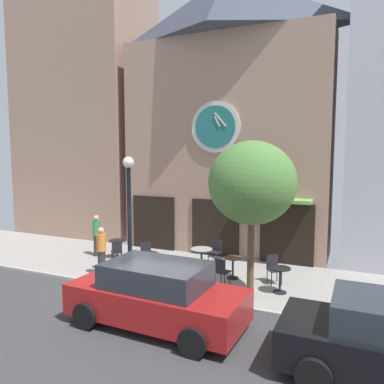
# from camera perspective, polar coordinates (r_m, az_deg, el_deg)

# --- Properties ---
(ground_plane) EXTENTS (27.63, 10.66, 0.13)m
(ground_plane) POSITION_cam_1_polar(r_m,az_deg,el_deg) (11.07, -7.83, -16.32)
(ground_plane) COLOR gray
(clock_building) EXTENTS (8.57, 3.61, 11.38)m
(clock_building) POSITION_cam_1_polar(r_m,az_deg,el_deg) (16.12, 5.19, 12.12)
(clock_building) COLOR #9E7A66
(clock_building) RESTS_ON ground_plane
(neighbor_building_left) EXTENTS (6.66, 4.02, 13.23)m
(neighbor_building_left) POSITION_cam_1_polar(r_m,az_deg,el_deg) (20.91, -15.91, 12.47)
(neighbor_building_left) COLOR #9E7A66
(neighbor_building_left) RESTS_ON ground_plane
(street_lamp) EXTENTS (0.36, 0.36, 4.05)m
(street_lamp) POSITION_cam_1_polar(r_m,az_deg,el_deg) (12.31, -9.56, -3.97)
(street_lamp) COLOR black
(street_lamp) RESTS_ON ground_plane
(street_tree) EXTENTS (2.49, 2.24, 4.52)m
(street_tree) POSITION_cam_1_polar(r_m,az_deg,el_deg) (10.60, 9.14, 1.32)
(street_tree) COLOR brown
(street_tree) RESTS_ON ground_plane
(cafe_table_leftmost) EXTENTS (0.65, 0.65, 0.73)m
(cafe_table_leftmost) POSITION_cam_1_polar(r_m,az_deg,el_deg) (15.27, -11.36, -8.05)
(cafe_table_leftmost) COLOR black
(cafe_table_leftmost) RESTS_ON ground_plane
(cafe_table_near_door) EXTENTS (0.77, 0.77, 0.72)m
(cafe_table_near_door) POSITION_cam_1_polar(r_m,az_deg,el_deg) (13.15, -6.84, -10.11)
(cafe_table_near_door) COLOR black
(cafe_table_near_door) RESTS_ON ground_plane
(cafe_table_center_right) EXTENTS (0.78, 0.78, 0.75)m
(cafe_table_center_right) POSITION_cam_1_polar(r_m,az_deg,el_deg) (13.58, 1.47, -9.46)
(cafe_table_center_right) COLOR black
(cafe_table_center_right) RESTS_ON ground_plane
(cafe_table_center_left) EXTENTS (0.61, 0.61, 0.72)m
(cafe_table_center_left) POSITION_cam_1_polar(r_m,az_deg,el_deg) (12.70, 6.27, -10.98)
(cafe_table_center_left) COLOR black
(cafe_table_center_left) RESTS_ON ground_plane
(cafe_table_center) EXTENTS (0.62, 0.62, 0.77)m
(cafe_table_center) POSITION_cam_1_polar(r_m,az_deg,el_deg) (11.69, 13.33, -12.43)
(cafe_table_center) COLOR black
(cafe_table_center) RESTS_ON ground_plane
(cafe_chair_right_end) EXTENTS (0.47, 0.47, 0.90)m
(cafe_chair_right_end) POSITION_cam_1_polar(r_m,az_deg,el_deg) (11.93, 4.54, -11.79)
(cafe_chair_right_end) COLOR black
(cafe_chair_right_end) RESTS_ON ground_plane
(cafe_chair_left_end) EXTENTS (0.57, 0.57, 0.90)m
(cafe_chair_left_end) POSITION_cam_1_polar(r_m,az_deg,el_deg) (13.92, -7.00, -9.22)
(cafe_chair_left_end) COLOR black
(cafe_chair_left_end) RESTS_ON ground_plane
(cafe_chair_curbside) EXTENTS (0.56, 0.56, 0.90)m
(cafe_chair_curbside) POSITION_cam_1_polar(r_m,az_deg,el_deg) (12.48, 12.34, -11.11)
(cafe_chair_curbside) COLOR black
(cafe_chair_curbside) RESTS_ON ground_plane
(cafe_chair_corner) EXTENTS (0.47, 0.47, 0.90)m
(cafe_chair_corner) POSITION_cam_1_polar(r_m,az_deg,el_deg) (14.26, 3.65, -8.82)
(cafe_chair_corner) COLOR black
(cafe_chair_corner) RESTS_ON ground_plane
(cafe_chair_facing_wall) EXTENTS (0.56, 0.56, 0.90)m
(cafe_chair_facing_wall) POSITION_cam_1_polar(r_m,az_deg,el_deg) (14.46, -11.43, -8.72)
(cafe_chair_facing_wall) COLOR black
(cafe_chair_facing_wall) RESTS_ON ground_plane
(pedestrian_green) EXTENTS (0.40, 0.40, 1.67)m
(pedestrian_green) POSITION_cam_1_polar(r_m,az_deg,el_deg) (15.68, -14.38, -6.38)
(pedestrian_green) COLOR #2D2D38
(pedestrian_green) RESTS_ON ground_plane
(pedestrian_orange) EXTENTS (0.41, 0.41, 1.67)m
(pedestrian_orange) POSITION_cam_1_polar(r_m,az_deg,el_deg) (13.18, -13.69, -8.71)
(pedestrian_orange) COLOR #2D2D38
(pedestrian_orange) RESTS_ON ground_plane
(parked_car_red) EXTENTS (4.37, 2.15, 1.55)m
(parked_car_red) POSITION_cam_1_polar(r_m,az_deg,el_deg) (9.35, -5.44, -15.40)
(parked_car_red) COLOR maroon
(parked_car_red) RESTS_ON ground_plane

